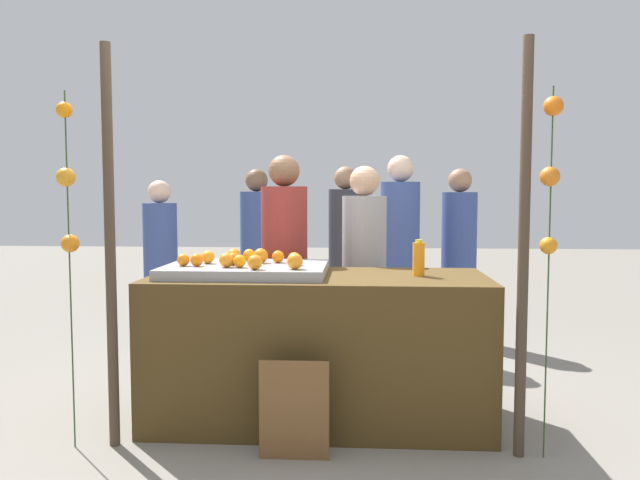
{
  "coord_description": "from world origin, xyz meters",
  "views": [
    {
      "loc": [
        0.25,
        -3.7,
        1.37
      ],
      "look_at": [
        0.0,
        0.15,
        1.08
      ],
      "focal_mm": 35.09,
      "sensor_mm": 36.0,
      "label": 1
    }
  ],
  "objects_px": {
    "orange_0": "(233,259)",
    "vendor_left": "(285,278)",
    "orange_1": "(294,259)",
    "chalkboard_sign": "(294,411)",
    "vendor_right": "(364,284)",
    "stall_counter": "(318,348)",
    "juice_bottle": "(419,259)"
  },
  "relations": [
    {
      "from": "orange_1",
      "to": "chalkboard_sign",
      "type": "relative_size",
      "value": 0.15
    },
    {
      "from": "stall_counter",
      "to": "vendor_right",
      "type": "xyz_separation_m",
      "value": [
        0.28,
        0.73,
        0.29
      ]
    },
    {
      "from": "orange_0",
      "to": "vendor_left",
      "type": "height_order",
      "value": "vendor_left"
    },
    {
      "from": "juice_bottle",
      "to": "vendor_right",
      "type": "height_order",
      "value": "vendor_right"
    },
    {
      "from": "vendor_left",
      "to": "vendor_right",
      "type": "height_order",
      "value": "vendor_left"
    },
    {
      "from": "stall_counter",
      "to": "orange_0",
      "type": "height_order",
      "value": "orange_0"
    },
    {
      "from": "orange_1",
      "to": "vendor_right",
      "type": "relative_size",
      "value": 0.05
    },
    {
      "from": "vendor_right",
      "to": "chalkboard_sign",
      "type": "bearing_deg",
      "value": -105.57
    },
    {
      "from": "chalkboard_sign",
      "to": "orange_1",
      "type": "bearing_deg",
      "value": 95.78
    },
    {
      "from": "orange_0",
      "to": "vendor_left",
      "type": "bearing_deg",
      "value": 73.13
    },
    {
      "from": "orange_0",
      "to": "juice_bottle",
      "type": "relative_size",
      "value": 0.35
    },
    {
      "from": "orange_1",
      "to": "vendor_left",
      "type": "relative_size",
      "value": 0.05
    },
    {
      "from": "stall_counter",
      "to": "chalkboard_sign",
      "type": "bearing_deg",
      "value": -98.46
    },
    {
      "from": "orange_0",
      "to": "vendor_left",
      "type": "relative_size",
      "value": 0.05
    },
    {
      "from": "orange_0",
      "to": "vendor_left",
      "type": "xyz_separation_m",
      "value": [
        0.22,
        0.73,
        -0.22
      ]
    },
    {
      "from": "chalkboard_sign",
      "to": "vendor_right",
      "type": "relative_size",
      "value": 0.34
    },
    {
      "from": "stall_counter",
      "to": "juice_bottle",
      "type": "height_order",
      "value": "juice_bottle"
    },
    {
      "from": "chalkboard_sign",
      "to": "orange_0",
      "type": "bearing_deg",
      "value": 127.51
    },
    {
      "from": "stall_counter",
      "to": "orange_0",
      "type": "relative_size",
      "value": 26.43
    },
    {
      "from": "juice_bottle",
      "to": "chalkboard_sign",
      "type": "bearing_deg",
      "value": -139.27
    },
    {
      "from": "juice_bottle",
      "to": "chalkboard_sign",
      "type": "height_order",
      "value": "juice_bottle"
    },
    {
      "from": "orange_0",
      "to": "vendor_right",
      "type": "height_order",
      "value": "vendor_right"
    },
    {
      "from": "chalkboard_sign",
      "to": "vendor_right",
      "type": "height_order",
      "value": "vendor_right"
    },
    {
      "from": "stall_counter",
      "to": "vendor_left",
      "type": "relative_size",
      "value": 1.22
    },
    {
      "from": "stall_counter",
      "to": "juice_bottle",
      "type": "distance_m",
      "value": 0.8
    },
    {
      "from": "orange_0",
      "to": "juice_bottle",
      "type": "bearing_deg",
      "value": 1.78
    },
    {
      "from": "vendor_left",
      "to": "orange_1",
      "type": "bearing_deg",
      "value": -78.44
    },
    {
      "from": "orange_1",
      "to": "chalkboard_sign",
      "type": "height_order",
      "value": "orange_1"
    },
    {
      "from": "orange_0",
      "to": "chalkboard_sign",
      "type": "distance_m",
      "value": 1.0
    },
    {
      "from": "stall_counter",
      "to": "vendor_left",
      "type": "xyz_separation_m",
      "value": [
        -0.29,
        0.7,
        0.32
      ]
    },
    {
      "from": "orange_0",
      "to": "orange_1",
      "type": "xyz_separation_m",
      "value": [
        0.37,
        0.02,
        0.0
      ]
    },
    {
      "from": "orange_0",
      "to": "vendor_right",
      "type": "distance_m",
      "value": 1.12
    }
  ]
}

